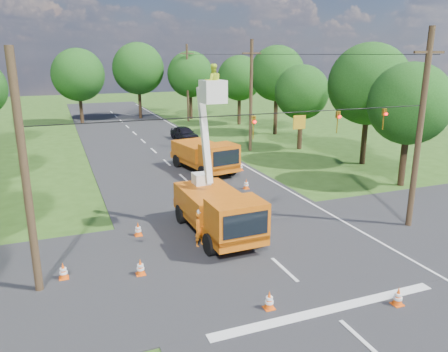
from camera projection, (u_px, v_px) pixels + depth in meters
name	position (u px, v px, depth m)	size (l,w,h in m)	color
ground	(167.00, 163.00, 36.17)	(140.00, 140.00, 0.00)	#2C4B16
road_main	(167.00, 163.00, 36.17)	(12.00, 100.00, 0.06)	black
road_cross	(263.00, 251.00, 20.01)	(56.00, 10.00, 0.07)	black
stop_bar	(329.00, 311.00, 15.35)	(9.00, 0.45, 0.02)	silver
edge_line	(229.00, 158.00, 38.12)	(0.12, 90.00, 0.02)	silver
bucket_truck	(218.00, 202.00, 21.30)	(2.85, 6.74, 8.29)	#C95F0E
second_truck	(205.00, 155.00, 33.11)	(3.62, 7.04, 2.52)	#C95F0E
ground_worker	(200.00, 229.00, 20.31)	(0.62, 0.41, 1.69)	#F75B14
distant_car	(184.00, 133.00, 45.58)	(1.73, 4.30, 1.47)	black
traffic_cone_0	(269.00, 300.00, 15.35)	(0.38, 0.38, 0.71)	#EF520C
traffic_cone_1	(398.00, 296.00, 15.59)	(0.38, 0.38, 0.71)	#EF520C
traffic_cone_2	(240.00, 201.00, 25.73)	(0.38, 0.38, 0.71)	#EF520C
traffic_cone_3	(246.00, 184.00, 29.08)	(0.38, 0.38, 0.71)	#EF520C
traffic_cone_4	(140.00, 267.00, 17.74)	(0.38, 0.38, 0.71)	#EF520C
traffic_cone_5	(63.00, 271.00, 17.42)	(0.38, 0.38, 0.71)	#EF520C
traffic_cone_7	(241.00, 166.00, 33.69)	(0.38, 0.38, 0.71)	#EF520C
traffic_cone_8	(138.00, 229.00, 21.57)	(0.38, 0.38, 0.71)	#EF520C
pole_right_near	(420.00, 130.00, 21.61)	(1.80, 0.30, 10.00)	#4C3823
pole_right_mid	(251.00, 95.00, 39.56)	(1.80, 0.30, 10.00)	#4C3823
pole_right_far	(188.00, 83.00, 57.50)	(1.80, 0.30, 10.00)	#4C3823
pole_left	(25.00, 177.00, 15.48)	(0.30, 0.30, 9.00)	#4C3823
signal_span	(312.00, 121.00, 19.20)	(18.00, 0.29, 1.07)	black
tree_right_a	(410.00, 104.00, 28.62)	(5.40, 5.40, 8.28)	#382616
tree_right_b	(369.00, 84.00, 34.29)	(6.40, 6.40, 9.65)	#382616
tree_right_c	(302.00, 92.00, 40.25)	(5.00, 5.00, 7.83)	#382616
tree_right_d	(277.00, 74.00, 47.62)	(6.00, 6.00, 9.70)	#382616
tree_right_e	(239.00, 78.00, 54.68)	(5.60, 5.60, 8.63)	#382616
tree_far_a	(78.00, 75.00, 55.18)	(6.60, 6.60, 9.50)	#382616
tree_far_b	(138.00, 69.00, 59.61)	(7.00, 7.00, 10.32)	#382616
tree_far_c	(190.00, 74.00, 59.39)	(6.20, 6.20, 9.18)	#382616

